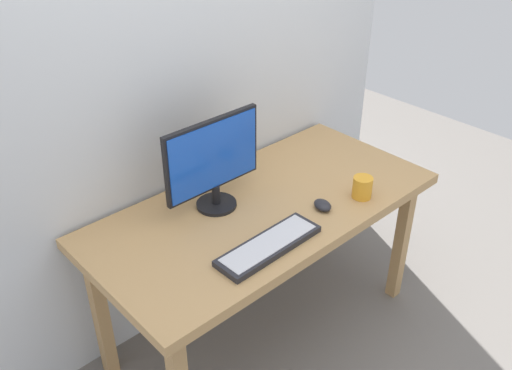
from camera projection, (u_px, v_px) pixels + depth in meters
ground_plane at (263, 328)px, 2.86m from camera, size 6.00×6.00×0.00m
wall_back at (196, 20)px, 2.34m from camera, size 2.45×0.04×3.00m
desk at (264, 219)px, 2.50m from camera, size 1.60×0.77×0.77m
monitor at (213, 161)px, 2.33m from camera, size 0.48×0.18×0.41m
keyboard_primary at (269, 245)px, 2.18m from camera, size 0.47×0.15×0.03m
mouse at (323, 205)px, 2.41m from camera, size 0.09×0.11×0.04m
coffee_mug at (362, 187)px, 2.48m from camera, size 0.09×0.09×0.10m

